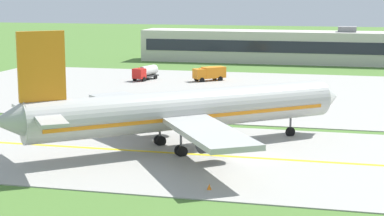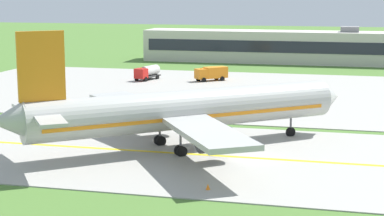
{
  "view_description": "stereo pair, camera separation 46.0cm",
  "coord_description": "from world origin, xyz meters",
  "views": [
    {
      "loc": [
        9.57,
        -62.67,
        16.33
      ],
      "look_at": [
        -6.97,
        4.48,
        4.0
      ],
      "focal_mm": 61.71,
      "sensor_mm": 36.0,
      "label": 1
    },
    {
      "loc": [
        10.02,
        -62.56,
        16.33
      ],
      "look_at": [
        -6.97,
        4.48,
        4.0
      ],
      "focal_mm": 61.71,
      "sensor_mm": 36.0,
      "label": 2
    }
  ],
  "objects": [
    {
      "name": "service_truck_catering",
      "position": [
        -27.65,
        52.52,
        1.53
      ],
      "size": [
        3.59,
        6.33,
        2.65
      ],
      "color": "red",
      "rests_on": "ground"
    },
    {
      "name": "terminal_building",
      "position": [
        -5.45,
        89.12,
        3.64
      ],
      "size": [
        67.0,
        9.54,
        8.45
      ],
      "color": "beige",
      "rests_on": "ground"
    },
    {
      "name": "airplane_lead",
      "position": [
        -7.34,
        2.17,
        4.13
      ],
      "size": [
        32.72,
        29.61,
        12.7
      ],
      "color": "#ADADA8",
      "rests_on": "ground"
    },
    {
      "name": "traffic_cone_mid_edge",
      "position": [
        -28.17,
        11.76,
        0.3
      ],
      "size": [
        0.44,
        0.44,
        0.6
      ],
      "primitive_type": "cone",
      "color": "orange",
      "rests_on": "ground"
    },
    {
      "name": "taxiway_strip",
      "position": [
        0.0,
        0.0,
        0.05
      ],
      "size": [
        240.0,
        28.0,
        0.1
      ],
      "primitive_type": "cube",
      "color": "#9E9B93",
      "rests_on": "ground"
    },
    {
      "name": "traffic_cone_far_edge",
      "position": [
        -6.06,
        12.49,
        0.3
      ],
      "size": [
        0.44,
        0.44,
        0.6
      ],
      "primitive_type": "cone",
      "color": "orange",
      "rests_on": "ground"
    },
    {
      "name": "apron_pad",
      "position": [
        10.0,
        42.0,
        0.05
      ],
      "size": [
        140.0,
        52.0,
        0.1
      ],
      "primitive_type": "cube",
      "color": "#9E9B93",
      "rests_on": "ground"
    },
    {
      "name": "service_truck_baggage",
      "position": [
        -15.9,
        54.14,
        1.53
      ],
      "size": [
        5.81,
        5.56,
        2.6
      ],
      "color": "orange",
      "rests_on": "ground"
    },
    {
      "name": "ground_plane",
      "position": [
        0.0,
        0.0,
        0.0
      ],
      "size": [
        500.0,
        500.0,
        0.0
      ],
      "primitive_type": "plane",
      "color": "#47702D"
    },
    {
      "name": "traffic_cone_near_edge",
      "position": [
        -1.61,
        -11.32,
        0.3
      ],
      "size": [
        0.44,
        0.44,
        0.6
      ],
      "primitive_type": "cone",
      "color": "orange",
      "rests_on": "ground"
    },
    {
      "name": "taxiway_centreline",
      "position": [
        0.0,
        0.0,
        0.11
      ],
      "size": [
        220.0,
        0.6,
        0.01
      ],
      "primitive_type": "cube",
      "color": "yellow",
      "rests_on": "taxiway_strip"
    }
  ]
}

